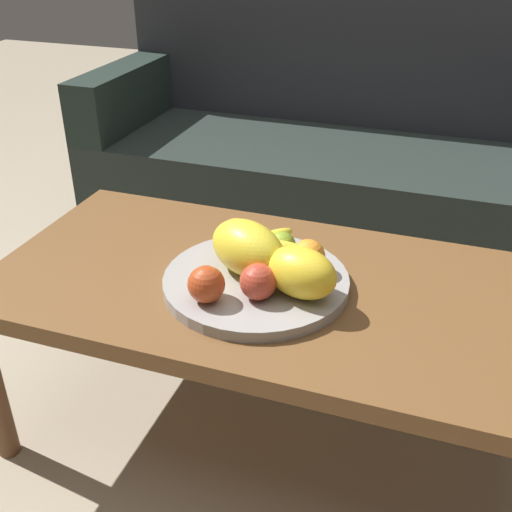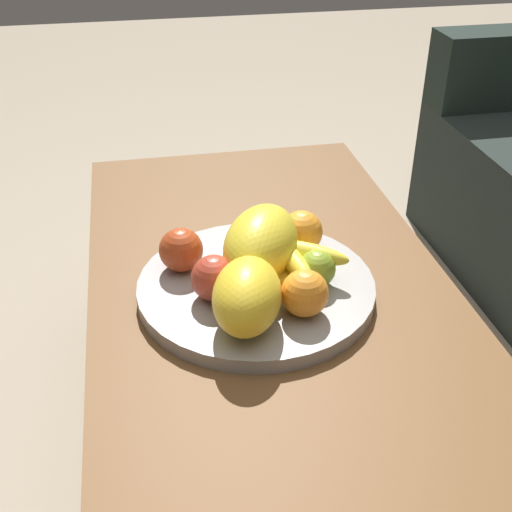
{
  "view_description": "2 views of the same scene",
  "coord_description": "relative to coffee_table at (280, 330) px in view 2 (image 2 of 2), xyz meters",
  "views": [
    {
      "loc": [
        0.32,
        -1.07,
        1.15
      ],
      "look_at": [
        -0.04,
        -0.03,
        0.52
      ],
      "focal_mm": 43.46,
      "sensor_mm": 36.0,
      "label": 1
    },
    {
      "loc": [
        0.83,
        -0.2,
        1.09
      ],
      "look_at": [
        -0.04,
        -0.03,
        0.52
      ],
      "focal_mm": 46.23,
      "sensor_mm": 36.0,
      "label": 2
    }
  ],
  "objects": [
    {
      "name": "orange_left",
      "position": [
        0.05,
        0.03,
        0.11
      ],
      "size": [
        0.07,
        0.07,
        0.07
      ],
      "primitive_type": "sphere",
      "color": "orange",
      "rests_on": "fruit_bowl"
    },
    {
      "name": "fruit_bowl",
      "position": [
        -0.04,
        -0.03,
        0.06
      ],
      "size": [
        0.39,
        0.39,
        0.03
      ],
      "primitive_type": "cylinder",
      "color": "#999794",
      "rests_on": "coffee_table"
    },
    {
      "name": "melon_large_front",
      "position": [
        -0.07,
        -0.02,
        0.13
      ],
      "size": [
        0.22,
        0.19,
        0.11
      ],
      "primitive_type": "ellipsoid",
      "rotation": [
        0.0,
        0.0,
        -0.49
      ],
      "color": "yellow",
      "rests_on": "fruit_bowl"
    },
    {
      "name": "apple_right",
      "position": [
        -0.02,
        -0.1,
        0.11
      ],
      "size": [
        0.07,
        0.07,
        0.07
      ],
      "primitive_type": "sphere",
      "color": "#B53D29",
      "rests_on": "fruit_bowl"
    },
    {
      "name": "orange_front",
      "position": [
        -0.13,
        0.07,
        0.11
      ],
      "size": [
        0.07,
        0.07,
        0.07
      ],
      "primitive_type": "sphere",
      "color": "orange",
      "rests_on": "fruit_bowl"
    },
    {
      "name": "melon_smaller_beside",
      "position": [
        0.06,
        -0.07,
        0.12
      ],
      "size": [
        0.17,
        0.14,
        0.1
      ],
      "primitive_type": "ellipsoid",
      "rotation": [
        0.0,
        0.0,
        -0.3
      ],
      "color": "yellow",
      "rests_on": "fruit_bowl"
    },
    {
      "name": "apple_left",
      "position": [
        -0.02,
        0.06,
        0.1
      ],
      "size": [
        0.06,
        0.06,
        0.06
      ],
      "primitive_type": "sphere",
      "color": "olive",
      "rests_on": "fruit_bowl"
    },
    {
      "name": "banana_bunch",
      "position": [
        -0.04,
        0.03,
        0.1
      ],
      "size": [
        0.15,
        0.17,
        0.06
      ],
      "color": "gold",
      "rests_on": "fruit_bowl"
    },
    {
      "name": "ground_plane",
      "position": [
        0.0,
        0.0,
        -0.4
      ],
      "size": [
        8.0,
        8.0,
        0.0
      ],
      "primitive_type": "plane",
      "color": "tan"
    },
    {
      "name": "apple_front",
      "position": [
        -0.11,
        -0.15,
        0.11
      ],
      "size": [
        0.07,
        0.07,
        0.07
      ],
      "primitive_type": "sphere",
      "color": "#B4401C",
      "rests_on": "fruit_bowl"
    },
    {
      "name": "coffee_table",
      "position": [
        0.0,
        0.0,
        0.0
      ],
      "size": [
        1.26,
        0.61,
        0.44
      ],
      "color": "brown",
      "rests_on": "ground_plane"
    }
  ]
}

